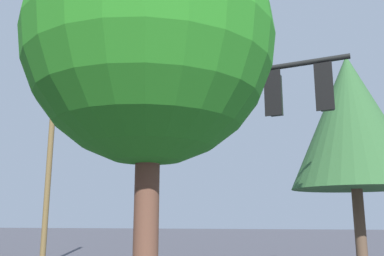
# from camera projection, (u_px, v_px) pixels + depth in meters

# --- Properties ---
(signal_pole_assembly) EXTENTS (5.80, 2.03, 6.50)m
(signal_pole_assembly) POSITION_uv_depth(u_px,v_px,m) (223.00, 116.00, 11.54)
(signal_pole_assembly) COLOR black
(signal_pole_assembly) RESTS_ON ground_plane
(utility_pole) EXTENTS (0.85, 1.69, 8.40)m
(utility_pole) POSITION_uv_depth(u_px,v_px,m) (49.00, 160.00, 18.15)
(utility_pole) COLOR brown
(utility_pole) RESTS_ON ground_plane
(tree_near) EXTENTS (3.30, 3.30, 5.90)m
(tree_near) POSITION_uv_depth(u_px,v_px,m) (150.00, 44.00, 5.58)
(tree_near) COLOR brown
(tree_near) RESTS_ON ground_plane
(tree_mid) EXTENTS (4.02, 4.02, 7.30)m
(tree_mid) POSITION_uv_depth(u_px,v_px,m) (351.00, 120.00, 13.59)
(tree_mid) COLOR #4F3C2C
(tree_mid) RESTS_ON ground_plane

